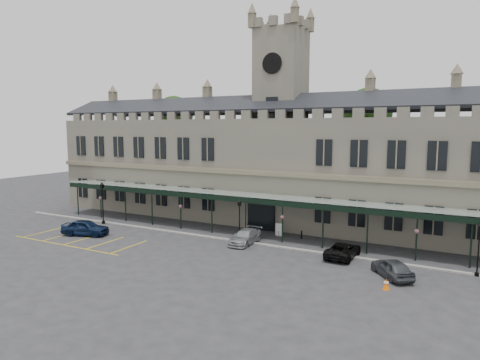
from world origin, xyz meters
The scene contains 19 objects.
ground centered at (0.00, 0.00, 0.00)m, with size 140.00×140.00×0.00m, color #2B2B2D.
station_building centered at (0.00, 15.91, 6.47)m, with size 60.00×10.36×17.30m.
clock_tower centered at (0.00, 16.00, 13.11)m, with size 5.60×5.60×24.80m.
canopy centered at (0.00, 7.46, 2.40)m, with size 50.00×4.10×4.30m.
kerb centered at (0.00, 5.50, 0.06)m, with size 60.00×0.40×0.12m, color gray.
parking_markings centered at (-14.00, -1.50, 0.00)m, with size 16.00×6.00×0.01m, color gold, non-canonical shape.
tree_behind_left centered at (-22.00, 25.00, 12.81)m, with size 6.00×6.00×16.00m.
tree_behind_mid centered at (8.00, 25.00, 12.81)m, with size 6.00×6.00×16.00m.
lamp_post_left centered at (-17.40, 5.01, 2.90)m, with size 0.46×0.46×4.88m.
lamp_post_mid centered at (0.41, 5.13, 2.54)m, with size 0.41×0.41×4.29m.
lamp_post_right centered at (20.47, 5.34, 2.44)m, with size 0.39×0.39×4.11m.
traffic_cone centered at (14.93, -0.63, 0.37)m, with size 0.48×0.48×0.76m.
sign_board centered at (2.70, 9.43, 0.64)m, with size 0.76×0.08×1.30m.
bollard_left centered at (-1.05, 9.76, 0.41)m, with size 0.15×0.15×0.82m, color black.
bollard_right centered at (5.17, 9.38, 0.42)m, with size 0.15×0.15×0.84m, color black.
car_left_a centered at (-15.00, 0.23, 0.82)m, with size 1.93×4.80×1.63m, color #0B1934.
car_taxi centered at (1.00, 5.20, 0.67)m, with size 1.87×4.59×1.33m, color #94969B.
car_van centered at (10.40, 5.22, 0.65)m, with size 2.17×4.71×1.31m, color black.
car_right_a centered at (14.89, 2.12, 0.71)m, with size 1.67×4.14×1.41m, color #393C41.
Camera 1 is at (19.38, -30.26, 11.06)m, focal length 32.00 mm.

